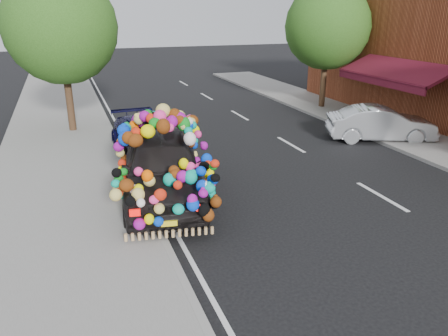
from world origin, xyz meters
The scene contains 10 objects.
ground centered at (0.00, 0.00, 0.00)m, with size 100.00×100.00×0.00m, color black.
sidewalk centered at (-4.30, 0.00, 0.06)m, with size 4.00×60.00×0.12m, color gray.
kerb centered at (-2.35, 0.00, 0.07)m, with size 0.15×60.00×0.13m, color gray.
footpath_far centered at (8.20, 3.00, 0.06)m, with size 3.00×40.00×0.12m, color gray.
lane_markings centered at (3.60, 0.00, 0.01)m, with size 6.00×50.00×0.01m, color silver, non-canonical shape.
tree_near_sidewalk centered at (-3.80, 9.50, 4.02)m, with size 4.20×4.20×6.13m.
tree_far_b centered at (8.00, 10.00, 3.89)m, with size 4.00×4.00×5.90m.
plush_art_car centered at (-1.80, 1.96, 1.21)m, with size 3.20×5.47×2.34m.
navy_sedan centered at (-1.62, 5.50, 0.63)m, with size 1.76×4.32×1.26m, color #070631.
silver_hatchback centered at (7.00, 4.37, 0.64)m, with size 1.36×3.89×1.28m, color silver.
Camera 1 is at (-3.95, -8.49, 4.65)m, focal length 35.00 mm.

